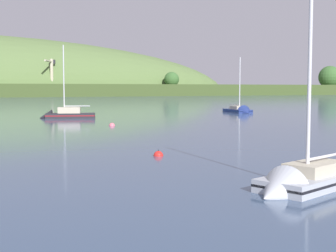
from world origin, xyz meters
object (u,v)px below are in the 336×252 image
object	(u,v)px
sailboat_far_left	(64,116)
mooring_buoy_foreground	(112,126)
sailboat_midwater_white	(305,185)
dockside_crane	(52,78)
mooring_buoy_midchannel	(158,156)
sailboat_near_mooring	(240,112)

from	to	relation	value
sailboat_far_left	mooring_buoy_foreground	xyz separation A→B (m)	(2.83, -15.07, -0.26)
sailboat_midwater_white	sailboat_far_left	bearing A→B (deg)	-111.25
dockside_crane	mooring_buoy_foreground	distance (m)	189.52
mooring_buoy_midchannel	sailboat_midwater_white	bearing A→B (deg)	-78.03
sailboat_near_mooring	sailboat_midwater_white	xyz separation A→B (m)	(-27.25, -54.98, -0.01)
sailboat_near_mooring	mooring_buoy_foreground	xyz separation A→B (m)	(-26.58, -20.10, -0.18)
dockside_crane	mooring_buoy_foreground	world-z (taller)	dockside_crane
sailboat_far_left	mooring_buoy_foreground	world-z (taller)	sailboat_far_left
sailboat_midwater_white	mooring_buoy_foreground	xyz separation A→B (m)	(0.67, 34.88, -0.17)
sailboat_near_mooring	sailboat_far_left	distance (m)	29.83
sailboat_near_mooring	sailboat_midwater_white	distance (m)	61.36
mooring_buoy_foreground	dockside_crane	bearing A→B (deg)	84.82
sailboat_far_left	mooring_buoy_midchannel	world-z (taller)	sailboat_far_left
sailboat_near_mooring	sailboat_far_left	world-z (taller)	sailboat_far_left
dockside_crane	sailboat_midwater_white	distance (m)	224.30
sailboat_near_mooring	mooring_buoy_foreground	bearing A→B (deg)	-50.87
dockside_crane	sailboat_near_mooring	world-z (taller)	dockside_crane
sailboat_midwater_white	dockside_crane	bearing A→B (deg)	-118.27
sailboat_far_left	mooring_buoy_midchannel	bearing A→B (deg)	103.12
sailboat_far_left	mooring_buoy_foreground	bearing A→B (deg)	114.05
sailboat_near_mooring	sailboat_midwater_white	world-z (taller)	sailboat_near_mooring
sailboat_midwater_white	sailboat_far_left	size ratio (longest dim) A/B	0.92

